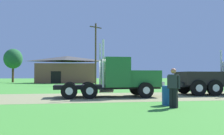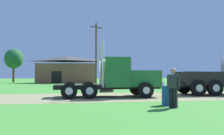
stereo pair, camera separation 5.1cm
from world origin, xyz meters
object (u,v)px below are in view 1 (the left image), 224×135
Objects in this scene: visitor_standing_near at (174,86)px; shed_building at (67,70)px; steel_barrel at (168,95)px; utility_pole_far at (96,52)px; truck_foreground_white at (120,79)px.

shed_building reaches higher than visitor_standing_near.
utility_pole_far is (-1.27, 24.76, 4.48)m from steel_barrel.
steel_barrel is at bearing -87.07° from utility_pole_far.
shed_building is (-5.60, 36.47, 1.53)m from visitor_standing_near.
shed_building is (-5.75, 35.51, 2.03)m from steel_barrel.
steel_barrel is 0.10× the size of utility_pole_far.
truck_foreground_white is 4.02× the size of visitor_standing_near.
utility_pole_far is at bearing -67.34° from shed_building.
visitor_standing_near is at bearing -87.51° from utility_pole_far.
shed_building is at bearing 112.66° from utility_pole_far.
steel_barrel is 25.20m from utility_pole_far.
shed_building is 1.30× the size of utility_pole_far.
steel_barrel is at bearing 81.25° from visitor_standing_near.
visitor_standing_near is at bearing -81.27° from shed_building.
truck_foreground_white is 7.56× the size of steel_barrel.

